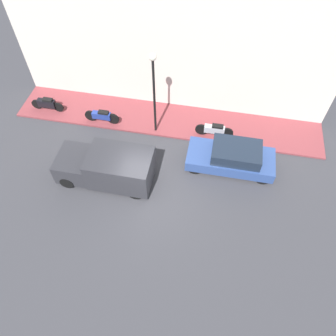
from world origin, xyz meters
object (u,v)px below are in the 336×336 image
(delivery_van, at_px, (107,167))
(motorcycle_black, at_px, (47,104))
(motorcycle_blue, at_px, (102,116))
(parked_car, at_px, (232,157))
(streetlamp, at_px, (154,82))
(scooter_silver, at_px, (215,130))

(delivery_van, bearing_deg, motorcycle_black, 50.70)
(delivery_van, distance_m, motorcycle_blue, 3.85)
(parked_car, height_order, motorcycle_blue, parked_car)
(streetlamp, bearing_deg, motorcycle_blue, 89.02)
(streetlamp, bearing_deg, parked_car, -111.17)
(parked_car, xyz_separation_m, motorcycle_blue, (1.67, 7.18, -0.11))
(parked_car, height_order, delivery_van, delivery_van)
(delivery_van, height_order, motorcycle_black, delivery_van)
(parked_car, relative_size, delivery_van, 0.94)
(motorcycle_black, relative_size, streetlamp, 0.40)
(scooter_silver, bearing_deg, motorcycle_blue, 91.01)
(parked_car, xyz_separation_m, scooter_silver, (1.78, 1.03, -0.10))
(scooter_silver, relative_size, motorcycle_blue, 1.04)
(parked_car, xyz_separation_m, streetlamp, (1.62, 4.18, 2.62))
(scooter_silver, distance_m, motorcycle_black, 9.49)
(parked_car, bearing_deg, delivery_van, 108.22)
(scooter_silver, distance_m, streetlamp, 4.16)
(parked_car, bearing_deg, motorcycle_black, 79.13)
(parked_car, distance_m, motorcycle_blue, 7.37)
(parked_car, relative_size, scooter_silver, 2.11)
(motorcycle_blue, height_order, motorcycle_black, motorcycle_black)
(motorcycle_black, bearing_deg, scooter_silver, -91.46)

